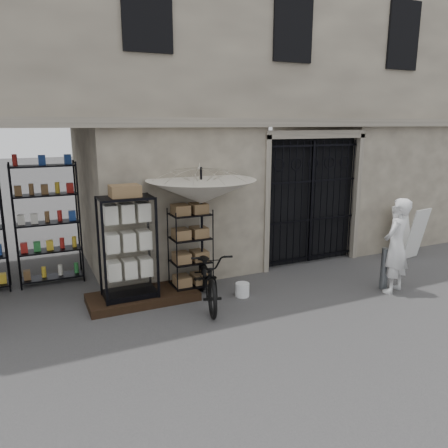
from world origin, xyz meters
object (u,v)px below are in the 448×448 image
wire_rack (190,252)px  shopkeeper (392,291)px  bicycle (208,302)px  white_bucket (242,290)px  steel_bollard (384,269)px  easel_sign (409,232)px  display_cabinet (128,253)px  market_umbrella (201,185)px

wire_rack → shopkeeper: bearing=-12.1°
wire_rack → bicycle: 1.03m
wire_rack → white_bucket: bearing=-25.1°
bicycle → steel_bollard: bicycle is taller
bicycle → easel_sign: 5.58m
wire_rack → white_bucket: wire_rack is taller
white_bucket → easel_sign: (4.81, 0.47, 0.52)m
display_cabinet → white_bucket: size_ratio=7.41×
display_cabinet → wire_rack: size_ratio=1.20×
display_cabinet → shopkeeper: 5.16m
bicycle → easel_sign: bearing=19.4°
display_cabinet → market_umbrella: 1.82m
display_cabinet → white_bucket: display_cabinet is taller
display_cabinet → shopkeeper: display_cabinet is taller
display_cabinet → white_bucket: (2.03, -0.53, -0.85)m
wire_rack → white_bucket: (0.81, -0.62, -0.68)m
wire_rack → market_umbrella: market_umbrella is taller
market_umbrella → easel_sign: 5.61m
bicycle → shopkeeper: size_ratio=1.08×
market_umbrella → bicycle: market_umbrella is taller
display_cabinet → bicycle: size_ratio=0.99×
display_cabinet → bicycle: bearing=-24.0°
white_bucket → shopkeeper: (2.79, -1.03, -0.13)m
shopkeeper → easel_sign: (2.01, 1.50, 0.64)m
shopkeeper → easel_sign: easel_sign is taller
bicycle → shopkeeper: (3.51, -1.03, 0.00)m
display_cabinet → easel_sign: bearing=-2.4°
steel_bollard → shopkeeper: bearing=-74.0°
market_umbrella → steel_bollard: 4.00m
wire_rack → market_umbrella: bearing=-11.6°
shopkeeper → easel_sign: 2.59m
market_umbrella → white_bucket: (0.61, -0.53, -1.98)m
white_bucket → wire_rack: bearing=142.4°
display_cabinet → shopkeeper: size_ratio=1.07×
bicycle → shopkeeper: bicycle is taller
bicycle → white_bucket: bearing=14.6°
wire_rack → display_cabinet: bearing=-163.3°
bicycle → shopkeeper: bearing=-1.7°
display_cabinet → shopkeeper: bearing=-19.8°
market_umbrella → wire_rack: bearing=156.0°
white_bucket → bicycle: (-0.72, -0.00, -0.13)m
market_umbrella → easel_sign: size_ratio=2.36×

